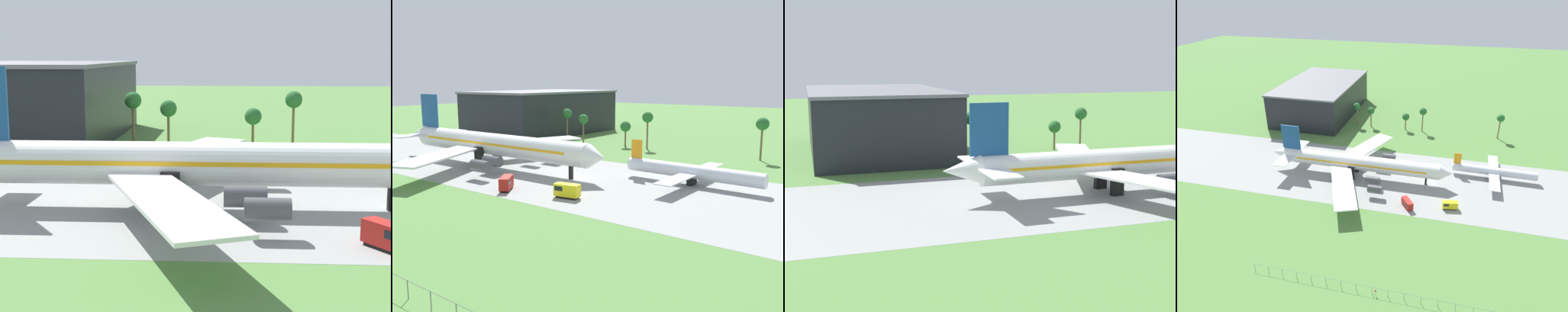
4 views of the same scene
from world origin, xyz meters
The scene contains 8 objects.
ground_plane centered at (0.00, 0.00, 0.00)m, with size 600.00×600.00×0.00m, color #517F3D.
taxiway_strip centered at (0.00, 0.00, 0.01)m, with size 320.00×44.00×0.02m.
jet_airliner centered at (-27.33, -1.38, 5.82)m, with size 71.40×61.41×18.38m.
regional_aircraft centered at (23.58, 9.68, 2.90)m, with size 31.02×27.94×8.80m.
baggage_tug centered at (8.48, -14.65, 1.50)m, with size 5.28×2.80×2.80m.
catering_van centered at (-5.28, -17.38, 1.53)m, with size 4.66×5.54×2.87m.
terminal_building centered at (-66.50, 61.63, 8.99)m, with size 36.72×61.20×17.95m.
palm_tree_row centered at (9.47, 48.67, 8.35)m, with size 124.10×3.60×12.28m.
Camera 2 is at (59.81, -77.83, 22.44)m, focal length 40.00 mm.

